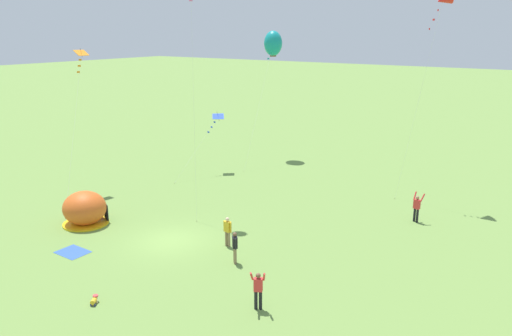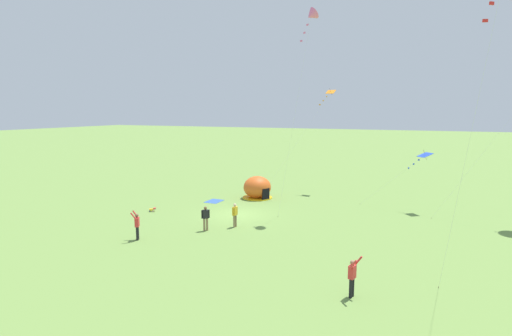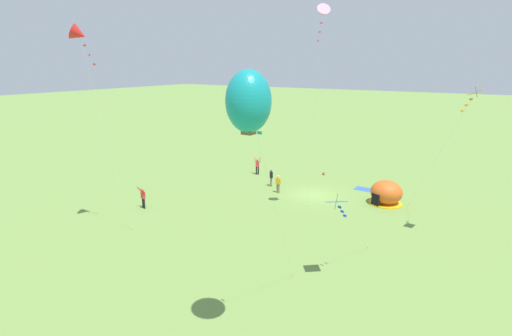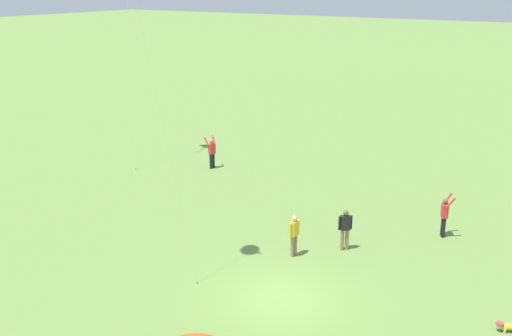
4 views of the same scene
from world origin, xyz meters
TOP-DOWN VIEW (x-y plane):
  - ground_plane at (0.00, 0.00)m, footprint 300.00×300.00m
  - popup_tent at (-6.25, -1.04)m, footprint 2.81×2.81m
  - picnic_blanket at (-3.39, -4.13)m, footprint 1.72×1.32m
  - toddler_crawling at (1.95, -6.91)m, footprint 0.44×0.53m
  - person_flying_kite at (8.22, -3.20)m, footprint 0.72×0.65m
  - person_strolling at (10.74, 10.91)m, footprint 0.69×0.56m
  - person_far_back at (3.14, 1.28)m, footprint 0.59×0.28m
  - person_near_tent at (4.74, -0.19)m, footprint 0.44×0.45m
  - kite_orange at (-12.19, 4.11)m, footprint 4.78×6.08m
  - kite_red at (9.84, 15.95)m, footprint 2.49×2.25m
  - kite_blue at (-7.07, 13.24)m, footprint 1.31×5.75m
  - kite_teal at (-6.22, 20.68)m, footprint 2.11×7.35m
  - kite_pink at (-2.27, 5.05)m, footprint 2.25×2.67m

SIDE VIEW (x-z plane):
  - ground_plane at x=0.00m, z-range 0.00..0.00m
  - picnic_blanket at x=-3.39m, z-range 0.00..0.01m
  - toddler_crawling at x=1.95m, z-range 0.02..0.34m
  - person_far_back at x=3.14m, z-range 0.10..1.82m
  - person_near_tent at x=4.74m, z-range 0.10..1.82m
  - popup_tent at x=-6.25m, z-range -0.05..2.05m
  - person_flying_kite at x=8.22m, z-range 0.05..1.94m
  - person_strolling at x=10.74m, z-range 0.05..1.94m
  - kite_blue at x=-7.07m, z-range 1.96..7.07m
  - kite_orange at x=-12.19m, z-range 4.52..14.98m
  - kite_teal at x=-6.22m, z-range 4.68..16.34m
  - kite_red at x=9.84m, z-range 6.49..20.80m
  - kite_pink at x=-2.27m, z-range 7.35..23.23m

